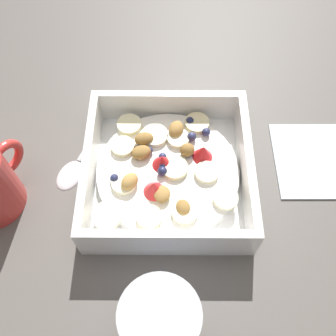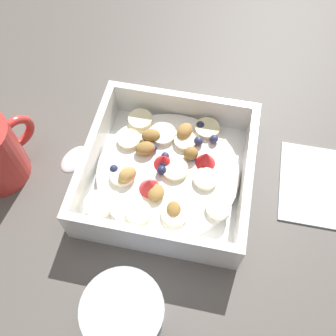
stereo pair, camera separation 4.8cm
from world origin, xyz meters
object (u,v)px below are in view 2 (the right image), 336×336
fruit_bowl (168,172)px  folded_napkin (326,186)px  spoon (87,144)px  yogurt_cup (123,315)px

fruit_bowl → folded_napkin: size_ratio=1.73×
spoon → fruit_bowl: bearing=166.4°
spoon → folded_napkin: spoon is taller
spoon → folded_napkin: bearing=-179.8°
fruit_bowl → folded_napkin: (-0.21, -0.03, -0.02)m
folded_napkin → fruit_bowl: bearing=8.3°
yogurt_cup → folded_napkin: 0.31m
fruit_bowl → spoon: fruit_bowl is taller
fruit_bowl → spoon: 0.13m
folded_napkin → yogurt_cup: bearing=44.9°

